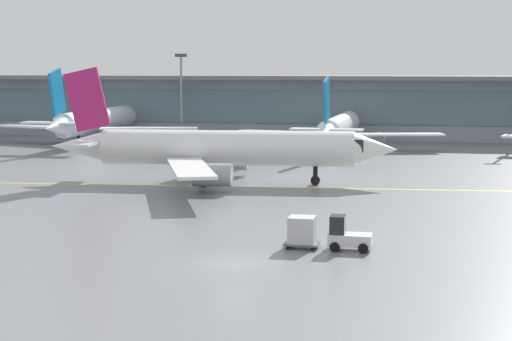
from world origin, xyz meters
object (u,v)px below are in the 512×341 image
object	(u,v)px
gate_airplane_2	(339,127)
apron_light_mast_1	(181,92)
cargo_dolly_lead	(302,231)
baggage_tug	(346,235)
gate_airplane_1	(97,121)
taxiing_regional_jet	(223,149)

from	to	relation	value
gate_airplane_2	apron_light_mast_1	bearing A→B (deg)	70.70
gate_airplane_2	cargo_dolly_lead	distance (m)	61.36
cargo_dolly_lead	baggage_tug	bearing A→B (deg)	-0.00
gate_airplane_1	baggage_tug	size ratio (longest dim) A/B	12.36
gate_airplane_1	cargo_dolly_lead	bearing A→B (deg)	-148.22
gate_airplane_1	apron_light_mast_1	distance (m)	13.84
gate_airplane_2	cargo_dolly_lead	xyz separation A→B (m)	(3.06, -61.25, -1.91)
baggage_tug	cargo_dolly_lead	size ratio (longest dim) A/B	1.23
taxiing_regional_jet	apron_light_mast_1	xyz separation A→B (m)	(-16.59, 44.63, 3.83)
baggage_tug	apron_light_mast_1	distance (m)	77.70
taxiing_regional_jet	cargo_dolly_lead	world-z (taller)	taxiing_regional_jet
taxiing_regional_jet	cargo_dolly_lead	size ratio (longest dim) A/B	15.47
gate_airplane_2	taxiing_regional_jet	bearing A→B (deg)	169.70
gate_airplane_1	taxiing_regional_jet	bearing A→B (deg)	-142.78
gate_airplane_2	cargo_dolly_lead	world-z (taller)	gate_airplane_2
cargo_dolly_lead	taxiing_regional_jet	bearing A→B (deg)	114.26
gate_airplane_1	gate_airplane_2	distance (m)	34.72
gate_airplane_2	taxiing_regional_jet	xyz separation A→B (m)	(-8.00, -34.71, 0.33)
taxiing_regional_jet	apron_light_mast_1	distance (m)	47.76
gate_airplane_2	taxiing_regional_jet	size ratio (longest dim) A/B	0.90
gate_airplane_1	gate_airplane_2	size ratio (longest dim) A/B	1.09
baggage_tug	gate_airplane_1	bearing A→B (deg)	124.52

